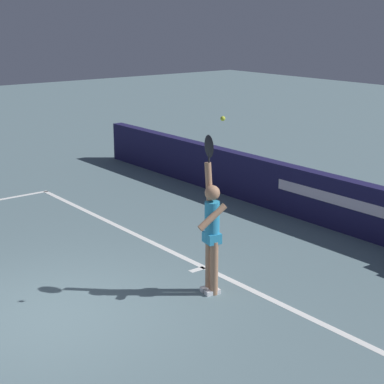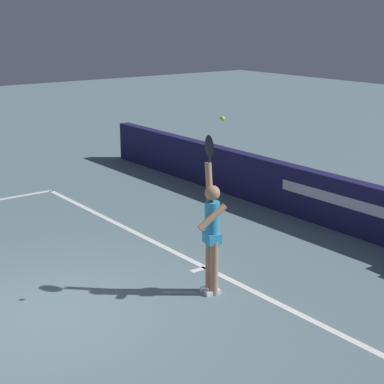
{
  "view_description": "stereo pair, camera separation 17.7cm",
  "coord_description": "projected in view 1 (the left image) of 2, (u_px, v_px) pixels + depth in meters",
  "views": [
    {
      "loc": [
        7.78,
        -3.5,
        4.16
      ],
      "look_at": [
        0.72,
        2.05,
        1.65
      ],
      "focal_mm": 59.24,
      "sensor_mm": 36.0,
      "label": 1
    },
    {
      "loc": [
        7.89,
        -3.36,
        4.16
      ],
      "look_at": [
        0.72,
        2.05,
        1.65
      ],
      "focal_mm": 59.24,
      "sensor_mm": 36.0,
      "label": 2
    }
  ],
  "objects": [
    {
      "name": "back_wall",
      "position": [
        335.0,
        203.0,
        12.69
      ],
      "size": [
        16.5,
        0.3,
        1.06
      ],
      "color": "#1C1A45",
      "rests_on": "ground"
    },
    {
      "name": "tennis_ball",
      "position": [
        223.0,
        119.0,
        8.8
      ],
      "size": [
        0.07,
        0.07,
        0.07
      ],
      "color": "#C6DA32"
    },
    {
      "name": "ground_plane",
      "position": [
        49.0,
        315.0,
        9.09
      ],
      "size": [
        60.0,
        60.0,
        0.0
      ],
      "primitive_type": "plane",
      "color": "slate"
    },
    {
      "name": "tennis_player",
      "position": [
        212.0,
        230.0,
        9.58
      ],
      "size": [
        0.47,
        0.49,
        2.48
      ],
      "color": "#AA7B5C",
      "rests_on": "ground"
    },
    {
      "name": "court_lines",
      "position": [
        46.0,
        316.0,
        9.07
      ],
      "size": [
        12.4,
        6.03,
        0.0
      ],
      "color": "white",
      "rests_on": "ground"
    }
  ]
}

